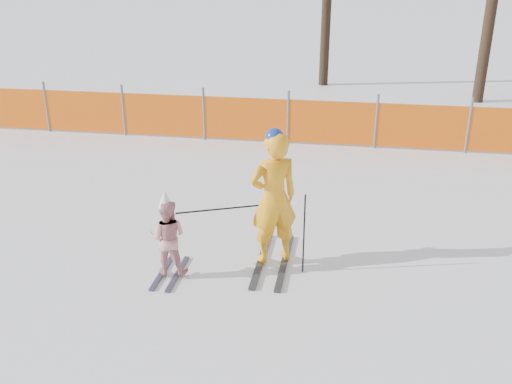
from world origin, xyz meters
TOP-DOWN VIEW (x-y plane):
  - ground at (0.00, 0.00)m, footprint 120.00×120.00m
  - adult at (0.28, 0.32)m, footprint 0.83×1.62m
  - child at (-1.09, -0.26)m, footprint 0.56×0.95m
  - ski_poles at (0.15, 0.07)m, footprint 1.72×0.50m
  - safety_fence at (-3.47, 5.91)m, footprint 17.54×0.06m

SIDE VIEW (x-z plane):
  - ground at x=0.00m, z-range 0.00..0.00m
  - safety_fence at x=-3.47m, z-range -0.07..1.18m
  - child at x=-1.09m, z-range -0.05..1.21m
  - ski_poles at x=0.15m, z-range 0.17..1.34m
  - adult at x=0.28m, z-range 0.00..2.00m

